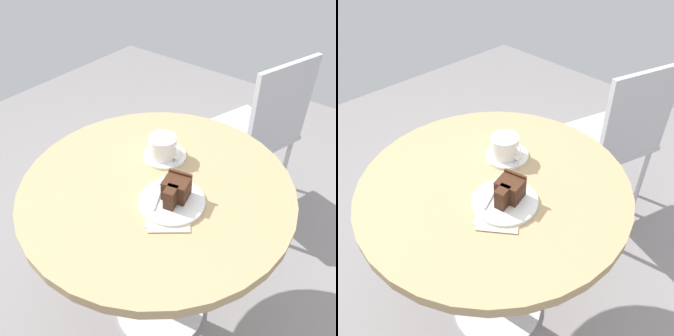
# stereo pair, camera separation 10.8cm
# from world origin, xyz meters

# --- Properties ---
(ground_plane) EXTENTS (4.40, 4.40, 0.01)m
(ground_plane) POSITION_xyz_m (0.00, 0.00, -0.01)
(ground_plane) COLOR gray
(ground_plane) RESTS_ON ground
(cafe_table) EXTENTS (0.84, 0.84, 0.73)m
(cafe_table) POSITION_xyz_m (0.00, 0.00, 0.61)
(cafe_table) COLOR tan
(cafe_table) RESTS_ON ground
(saucer) EXTENTS (0.14, 0.14, 0.01)m
(saucer) POSITION_xyz_m (-0.06, 0.12, 0.74)
(saucer) COLOR white
(saucer) RESTS_ON cafe_table
(coffee_cup) EXTENTS (0.12, 0.09, 0.07)m
(coffee_cup) POSITION_xyz_m (-0.06, 0.11, 0.78)
(coffee_cup) COLOR white
(coffee_cup) RESTS_ON saucer
(teaspoon) EXTENTS (0.07, 0.09, 0.00)m
(teaspoon) POSITION_xyz_m (-0.02, 0.12, 0.74)
(teaspoon) COLOR silver
(teaspoon) RESTS_ON saucer
(cake_plate) EXTENTS (0.19, 0.19, 0.01)m
(cake_plate) POSITION_xyz_m (0.09, -0.04, 0.74)
(cake_plate) COLOR white
(cake_plate) RESTS_ON cafe_table
(cake_slice) EXTENTS (0.08, 0.10, 0.07)m
(cake_slice) POSITION_xyz_m (0.09, -0.03, 0.77)
(cake_slice) COLOR #422619
(cake_slice) RESTS_ON cake_plate
(fork) EXTENTS (0.07, 0.14, 0.00)m
(fork) POSITION_xyz_m (0.04, -0.03, 0.75)
(fork) COLOR silver
(fork) RESTS_ON cake_plate
(napkin) EXTENTS (0.17, 0.18, 0.00)m
(napkin) POSITION_xyz_m (0.11, -0.08, 0.73)
(napkin) COLOR beige
(napkin) RESTS_ON cafe_table
(cafe_chair) EXTENTS (0.48, 0.48, 0.88)m
(cafe_chair) POSITION_xyz_m (-0.01, 0.78, 0.53)
(cafe_chair) COLOR #BCBCC1
(cafe_chair) RESTS_ON ground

